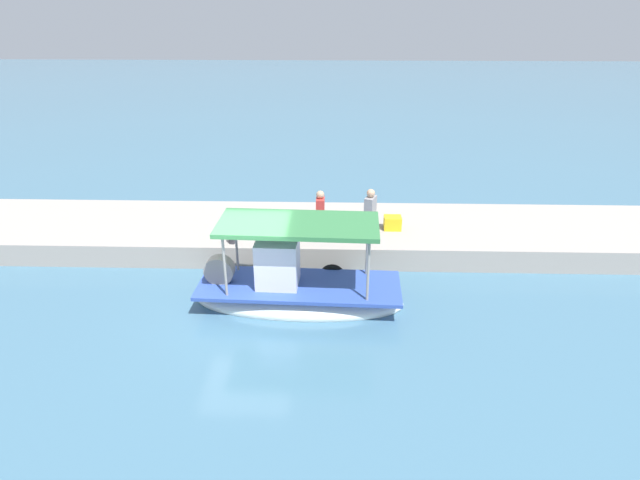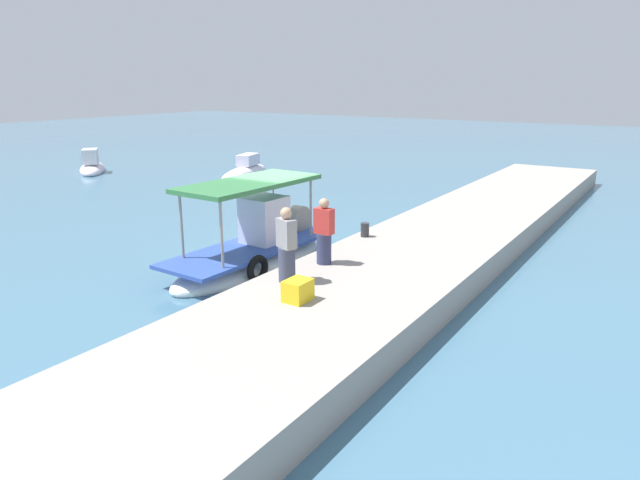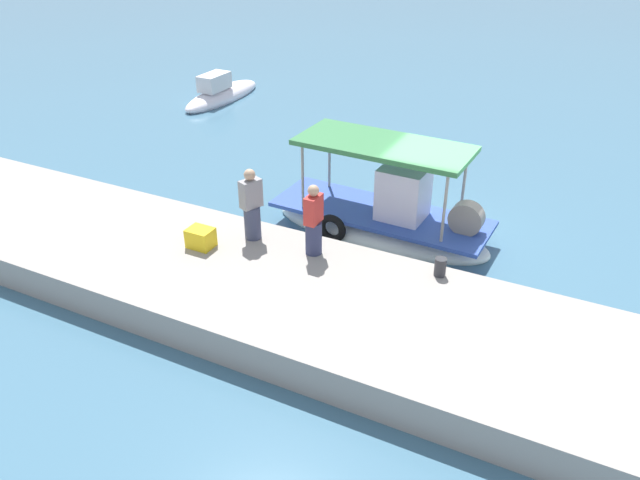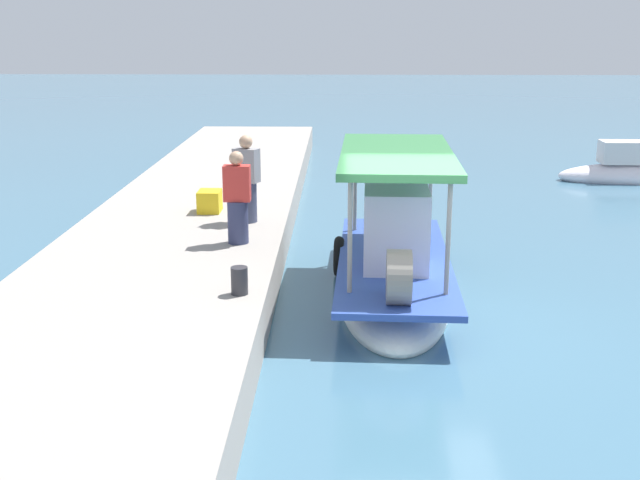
{
  "view_description": "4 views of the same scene",
  "coord_description": "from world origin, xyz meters",
  "views": [
    {
      "loc": [
        -2.42,
        12.11,
        7.72
      ],
      "look_at": [
        -1.99,
        -2.57,
        0.94
      ],
      "focal_mm": 29.89,
      "sensor_mm": 36.0,
      "label": 1
    },
    {
      "loc": [
        -13.14,
        -10.22,
        5.02
      ],
      "look_at": [
        -1.82,
        -2.87,
        1.24
      ],
      "focal_mm": 32.17,
      "sensor_mm": 36.0,
      "label": 2
    },
    {
      "loc": [
        3.27,
        -13.28,
        7.61
      ],
      "look_at": [
        -1.98,
        -2.8,
        0.9
      ],
      "focal_mm": 34.59,
      "sensor_mm": 36.0,
      "label": 3
    },
    {
      "loc": [
        11.36,
        -1.33,
        4.44
      ],
      "look_at": [
        -1.85,
        -1.67,
        0.82
      ],
      "focal_mm": 44.77,
      "sensor_mm": 36.0,
      "label": 4
    }
  ],
  "objects": [
    {
      "name": "ground_plane",
      "position": [
        0.0,
        0.0,
        0.0
      ],
      "size": [
        120.0,
        120.0,
        0.0
      ],
      "primitive_type": "plane",
      "color": "#436D86"
    },
    {
      "name": "dock_quay",
      "position": [
        0.0,
        -4.36,
        0.36
      ],
      "size": [
        36.0,
        4.0,
        0.73
      ],
      "primitive_type": "cube",
      "color": "#A19990",
      "rests_on": "ground_plane"
    },
    {
      "name": "main_fishing_boat",
      "position": [
        -1.4,
        -0.42,
        0.44
      ],
      "size": [
        5.74,
        2.06,
        2.77
      ],
      "color": "white",
      "rests_on": "ground_plane"
    },
    {
      "name": "fisherman_near_bollard",
      "position": [
        -1.98,
        -3.09,
        1.46
      ],
      "size": [
        0.36,
        0.46,
        1.61
      ],
      "color": "#323759",
      "rests_on": "dock_quay"
    },
    {
      "name": "fisherman_by_crate",
      "position": [
        -3.51,
        -3.1,
        1.49
      ],
      "size": [
        0.48,
        0.54,
        1.67
      ],
      "color": "#3D435E",
      "rests_on": "dock_quay"
    },
    {
      "name": "mooring_bollard",
      "position": [
        0.72,
        -2.74,
        0.93
      ],
      "size": [
        0.24,
        0.24,
        0.4
      ],
      "primitive_type": "cylinder",
      "color": "#2D2D33",
      "rests_on": "dock_quay"
    },
    {
      "name": "cargo_crate",
      "position": [
        -4.32,
        -3.96,
        0.95
      ],
      "size": [
        0.56,
        0.45,
        0.44
      ],
      "primitive_type": "cube",
      "rotation": [
        0.0,
        0.0,
        0.0
      ],
      "color": "yellow",
      "rests_on": "dock_quay"
    },
    {
      "name": "marker_buoy",
      "position": [
        5.37,
        5.01,
        0.11
      ],
      "size": [
        0.54,
        0.54,
        0.54
      ],
      "color": "orange",
      "rests_on": "ground_plane"
    },
    {
      "name": "moored_boat_near",
      "position": [
        10.51,
        9.98,
        0.22
      ],
      "size": [
        5.19,
        2.63,
        1.38
      ],
      "color": "white",
      "rests_on": "ground_plane"
    },
    {
      "name": "moored_boat_mid",
      "position": [
        6.9,
        18.18,
        0.26
      ],
      "size": [
        3.57,
        3.87,
        1.58
      ],
      "color": "white",
      "rests_on": "ground_plane"
    }
  ]
}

